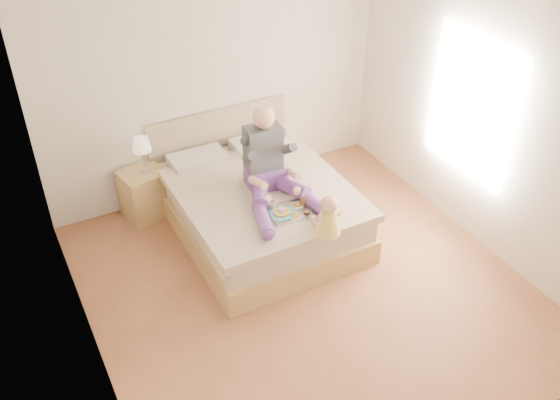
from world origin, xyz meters
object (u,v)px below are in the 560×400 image
nightstand (145,194)px  adult (271,169)px  bed (257,204)px  baby (328,218)px  tray (289,210)px

nightstand → adult: size_ratio=0.51×
bed → nightstand: bearing=141.5°
bed → baby: (0.21, -1.08, 0.46)m
nightstand → adult: 1.59m
bed → tray: size_ratio=4.95×
nightstand → adult: (1.05, -1.03, 0.59)m
adult → baby: 0.87m
baby → bed: bearing=102.3°
bed → baby: bearing=-78.8°
bed → tray: bed is taller
nightstand → tray: 1.82m
nightstand → tray: bearing=-65.0°
bed → tray: bearing=-86.1°
baby → adult: bearing=101.9°
tray → baby: 0.48m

